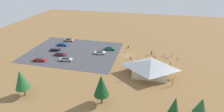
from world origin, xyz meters
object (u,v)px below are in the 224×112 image
at_px(pine_far_east, 201,106).
at_px(car_blue_by_curb, 62,44).
at_px(lot_sign, 125,54).
at_px(car_maroon_far_end, 61,54).
at_px(bicycle_white_front_row, 178,59).
at_px(car_green_aisle_side, 110,48).
at_px(car_black_end_stall, 55,49).
at_px(bicycle_silver_mid_cluster, 172,56).
at_px(car_red_back_corner, 40,59).
at_px(pine_midwest, 21,80).
at_px(bike_pavilion, 150,67).
at_px(visitor_at_bikes, 131,56).
at_px(bicycle_yellow_edge_south, 144,60).
at_px(bicycle_teal_lone_west, 158,61).
at_px(car_silver_mid_lot, 66,59).
at_px(bicycle_green_lone_east, 139,60).
at_px(bicycle_red_back_row, 155,58).
at_px(car_tan_inner_stall, 69,40).
at_px(trash_bin, 128,47).
at_px(bicycle_black_yard_center, 168,58).
at_px(car_white_near_entry, 100,52).
at_px(bicycle_purple_trailside, 164,56).
at_px(bicycle_orange_edge_north, 146,55).
at_px(visitor_crossing_yard, 152,53).
at_px(bicycle_blue_near_porch, 154,56).
at_px(pine_east, 101,85).
at_px(pine_mideast, 175,106).

bearing_deg(pine_far_east, car_blue_by_curb, -33.48).
bearing_deg(lot_sign, car_maroon_far_end, 9.66).
bearing_deg(bicycle_white_front_row, car_green_aisle_side, -6.72).
bearing_deg(car_black_end_stall, bicycle_silver_mid_cluster, -173.38).
bearing_deg(car_red_back_corner, lot_sign, -161.04).
bearing_deg(pine_midwest, bike_pavilion, -150.60).
xyz_separation_m(car_black_end_stall, visitor_at_bikes, (-32.52, 0.12, 0.23)).
height_order(bicycle_silver_mid_cluster, bicycle_white_front_row, bicycle_silver_mid_cluster).
height_order(bicycle_yellow_edge_south, car_green_aisle_side, car_green_aisle_side).
relative_size(bicycle_teal_lone_west, car_silver_mid_lot, 0.31).
distance_m(bicycle_teal_lone_west, bicycle_green_lone_east, 7.16).
distance_m(bicycle_red_back_row, visitor_at_bikes, 9.41).
bearing_deg(car_red_back_corner, car_blue_by_curb, -94.59).
bearing_deg(lot_sign, bicycle_green_lone_east, 157.79).
relative_size(lot_sign, car_blue_by_curb, 0.46).
bearing_deg(lot_sign, bicycle_white_front_row, -173.59).
bearing_deg(bicycle_red_back_row, car_tan_inner_stall, -14.08).
distance_m(trash_bin, bicycle_black_yard_center, 18.28).
bearing_deg(bicycle_silver_mid_cluster, car_black_end_stall, 6.62).
bearing_deg(car_white_near_entry, car_black_end_stall, 4.04).
height_order(bicycle_purple_trailside, bicycle_yellow_edge_south, bicycle_purple_trailside).
bearing_deg(pine_far_east, bicycle_orange_edge_north, -67.14).
bearing_deg(bicycle_white_front_row, visitor_crossing_yard, -13.27).
xyz_separation_m(bicycle_purple_trailside, car_tan_inner_stall, (44.63, -7.71, 0.36)).
height_order(bicycle_red_back_row, car_black_end_stall, car_black_end_stall).
xyz_separation_m(bicycle_blue_near_porch, car_silver_mid_lot, (33.02, 10.99, 0.40)).
distance_m(bicycle_yellow_edge_south, car_green_aisle_side, 17.04).
distance_m(car_silver_mid_lot, visitor_at_bikes, 24.97).
bearing_deg(bicycle_red_back_row, bicycle_teal_lone_west, 119.03).
height_order(bicycle_orange_edge_north, bicycle_yellow_edge_south, bicycle_yellow_edge_south).
height_order(lot_sign, car_tan_inner_stall, lot_sign).
distance_m(trash_bin, bicycle_silver_mid_cluster, 18.89).
distance_m(bicycle_purple_trailside, car_black_end_stall, 45.52).
distance_m(pine_east, visitor_crossing_yard, 35.20).
bearing_deg(visitor_at_bikes, pine_far_east, 124.62).
distance_m(pine_east, bicycle_green_lone_east, 27.24).
bearing_deg(car_green_aisle_side, bicycle_red_back_row, 166.00).
bearing_deg(visitor_crossing_yard, car_maroon_far_end, 13.98).
bearing_deg(car_maroon_far_end, pine_midwest, 96.04).
height_order(bicycle_purple_trailside, car_white_near_entry, car_white_near_entry).
bearing_deg(car_red_back_corner, car_silver_mid_lot, -165.89).
distance_m(bicycle_white_front_row, car_black_end_stall, 50.58).
xyz_separation_m(bicycle_red_back_row, car_blue_by_curb, (41.55, -4.47, 0.34)).
distance_m(pine_mideast, car_white_near_entry, 41.67).
height_order(bicycle_silver_mid_cluster, car_tan_inner_stall, car_tan_inner_stall).
distance_m(pine_mideast, pine_midwest, 38.75).
bearing_deg(bicycle_silver_mid_cluster, bicycle_green_lone_east, 30.16).
bearing_deg(pine_east, bicycle_green_lone_east, -105.86).
distance_m(car_blue_by_curb, visitor_crossing_yard, 40.35).
xyz_separation_m(bicycle_red_back_row, car_tan_inner_stall, (41.07, -10.30, 0.39)).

